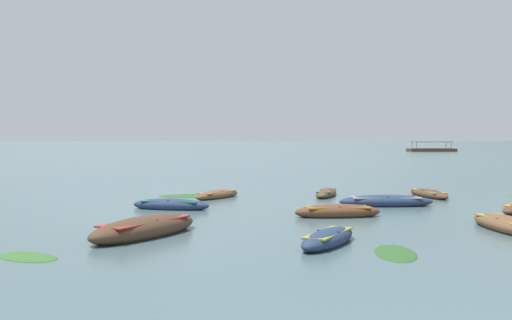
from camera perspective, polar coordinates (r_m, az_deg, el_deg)
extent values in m
plane|color=#476066|center=(1505.59, -4.20, 2.01)|extent=(6000.00, 6000.00, 0.00)
cone|color=slate|center=(2413.42, -5.51, 9.35)|extent=(2580.83, 2580.83, 614.12)
cone|color=#4C5B56|center=(2580.30, 12.33, 7.64)|extent=(1983.06, 1983.06, 506.21)
ellipsoid|color=brown|center=(19.89, 24.21, -6.04)|extent=(1.24, 4.06, 0.57)
cube|color=olive|center=(19.86, 24.21, -5.55)|extent=(0.90, 2.93, 0.05)
cube|color=brown|center=(19.86, 24.22, -5.41)|extent=(0.83, 0.08, 0.04)
ellipsoid|color=navy|center=(25.42, 13.02, -4.13)|extent=(4.19, 1.43, 0.61)
cube|color=#B7B2A3|center=(25.40, 13.03, -3.73)|extent=(3.01, 1.03, 0.05)
cube|color=navy|center=(25.40, 13.03, -3.61)|extent=(0.13, 0.82, 0.04)
ellipsoid|color=navy|center=(15.91, 7.31, -7.92)|extent=(2.47, 3.18, 0.54)
cube|color=olive|center=(15.88, 7.31, -7.35)|extent=(1.78, 2.29, 0.05)
cube|color=navy|center=(15.87, 7.31, -7.17)|extent=(0.57, 0.40, 0.04)
ellipsoid|color=#4C3323|center=(17.46, -11.14, -6.82)|extent=(3.64, 4.43, 0.76)
cube|color=#B22D28|center=(17.42, -11.15, -6.07)|extent=(2.62, 3.19, 0.05)
cube|color=#4C3323|center=(17.42, -11.15, -5.91)|extent=(0.81, 0.59, 0.04)
ellipsoid|color=navy|center=(23.91, -8.61, -4.54)|extent=(3.50, 1.95, 0.55)
cube|color=#197A56|center=(23.89, -8.61, -4.15)|extent=(2.52, 1.41, 0.05)
cube|color=navy|center=(23.88, -8.61, -4.03)|extent=(0.28, 0.68, 0.04)
ellipsoid|color=#4C3323|center=(29.98, 17.07, -3.30)|extent=(1.28, 3.77, 0.47)
cube|color=olive|center=(29.97, 17.07, -3.03)|extent=(0.92, 2.71, 0.05)
cube|color=#4C3323|center=(29.96, 17.07, -2.94)|extent=(0.68, 0.13, 0.04)
ellipsoid|color=brown|center=(28.20, -3.94, -3.54)|extent=(2.74, 3.28, 0.49)
cube|color=olive|center=(28.19, -3.94, -3.25)|extent=(1.97, 2.36, 0.05)
cube|color=brown|center=(28.18, -3.94, -3.14)|extent=(0.58, 0.45, 0.04)
ellipsoid|color=brown|center=(21.57, 8.26, -5.23)|extent=(3.34, 1.22, 0.60)
cube|color=orange|center=(21.54, 8.26, -4.75)|extent=(2.41, 0.88, 0.05)
cube|color=brown|center=(21.54, 8.26, -4.62)|extent=(0.11, 0.73, 0.04)
ellipsoid|color=brown|center=(29.30, 7.13, -3.35)|extent=(2.08, 3.65, 0.47)
cube|color=#197A56|center=(29.28, 7.13, -3.07)|extent=(1.50, 2.63, 0.05)
cube|color=brown|center=(29.28, 7.13, -2.98)|extent=(0.61, 0.29, 0.04)
cube|color=#4C3323|center=(139.74, 17.32, 0.94)|extent=(10.99, 4.48, 0.90)
cylinder|color=#4C4742|center=(142.68, 18.67, 1.40)|extent=(0.10, 0.10, 1.80)
cylinder|color=#4C4742|center=(139.72, 19.15, 1.38)|extent=(0.10, 0.10, 1.80)
cylinder|color=#4C4742|center=(139.86, 15.51, 1.42)|extent=(0.10, 0.10, 1.80)
cylinder|color=#4C4742|center=(136.84, 15.93, 1.40)|extent=(0.10, 0.10, 1.80)
cube|color=#334C75|center=(139.71, 17.33, 1.77)|extent=(9.23, 3.76, 0.12)
ellipsoid|color=#2D5628|center=(15.07, 13.92, -9.15)|extent=(1.46, 2.47, 0.14)
ellipsoid|color=#38662D|center=(15.25, -22.12, -9.11)|extent=(2.11, 1.90, 0.14)
ellipsoid|color=#2D5628|center=(29.16, -6.45, -3.66)|extent=(3.51, 1.91, 0.14)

